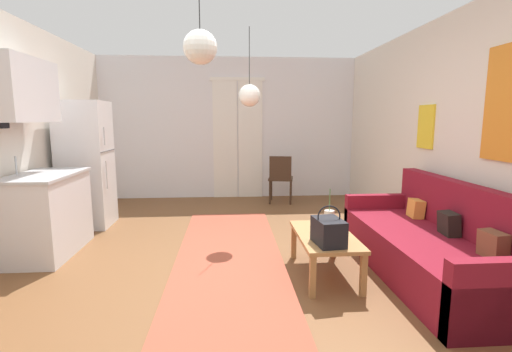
% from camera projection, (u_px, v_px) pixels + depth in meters
% --- Properties ---
extents(ground_plane, '(5.30, 7.86, 0.10)m').
position_uv_depth(ground_plane, '(231.00, 282.00, 3.49)').
color(ground_plane, brown).
extents(wall_back, '(4.90, 0.13, 2.60)m').
position_uv_depth(wall_back, '(230.00, 129.00, 6.91)').
color(wall_back, silver).
rests_on(wall_back, ground_plane).
extents(wall_right, '(0.12, 7.46, 2.60)m').
position_uv_depth(wall_right, '(485.00, 138.00, 3.45)').
color(wall_right, silver).
rests_on(wall_right, ground_plane).
extents(area_rug, '(1.13, 3.51, 0.01)m').
position_uv_depth(area_rug, '(229.00, 255.00, 4.00)').
color(area_rug, '#9E4733').
rests_on(area_rug, ground_plane).
extents(couch, '(0.86, 2.18, 0.89)m').
position_uv_depth(couch, '(434.00, 248.00, 3.46)').
color(couch, maroon).
rests_on(couch, ground_plane).
extents(coffee_table, '(0.51, 0.97, 0.40)m').
position_uv_depth(coffee_table, '(325.00, 239.00, 3.47)').
color(coffee_table, '#A87542').
rests_on(coffee_table, ground_plane).
extents(bamboo_vase, '(0.10, 0.10, 0.40)m').
position_uv_depth(bamboo_vase, '(329.00, 219.00, 3.66)').
color(bamboo_vase, beige).
rests_on(bamboo_vase, coffee_table).
extents(handbag, '(0.26, 0.34, 0.35)m').
position_uv_depth(handbag, '(329.00, 231.00, 3.17)').
color(handbag, black).
rests_on(handbag, coffee_table).
extents(refrigerator, '(0.63, 0.60, 1.72)m').
position_uv_depth(refrigerator, '(86.00, 165.00, 5.03)').
color(refrigerator, white).
rests_on(refrigerator, ground_plane).
extents(kitchen_counter, '(0.61, 1.09, 2.11)m').
position_uv_depth(kitchen_counter, '(41.00, 182.00, 3.96)').
color(kitchen_counter, silver).
rests_on(kitchen_counter, ground_plane).
extents(accent_chair, '(0.49, 0.47, 0.85)m').
position_uv_depth(accent_chair, '(281.00, 176.00, 6.46)').
color(accent_chair, '#382619').
rests_on(accent_chair, ground_plane).
extents(pendant_lamp_near, '(0.25, 0.25, 0.73)m').
position_uv_depth(pendant_lamp_near, '(200.00, 47.00, 2.72)').
color(pendant_lamp_near, black).
extents(pendant_lamp_far, '(0.28, 0.28, 0.97)m').
position_uv_depth(pendant_lamp_far, '(249.00, 95.00, 4.63)').
color(pendant_lamp_far, black).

